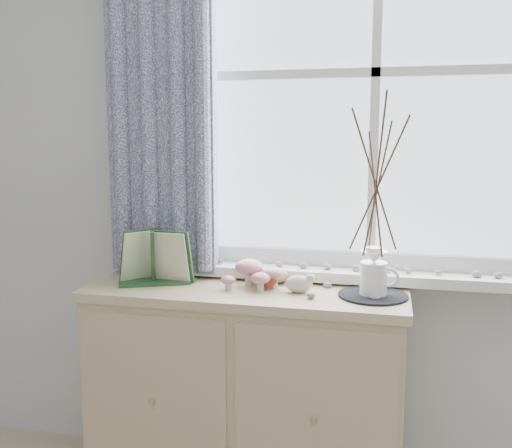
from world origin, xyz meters
name	(u,v)px	position (x,y,z in m)	size (l,w,h in m)	color
sideboard	(246,394)	(-0.15, 1.75, 0.43)	(1.20, 0.45, 0.85)	tan
botanical_book	(151,257)	(-0.51, 1.70, 0.96)	(0.31, 0.13, 0.22)	#214524
toadstool_cluster	(255,272)	(-0.11, 1.76, 0.91)	(0.23, 0.16, 0.10)	beige
wooden_eggs	(266,277)	(-0.09, 1.81, 0.88)	(0.17, 0.17, 0.07)	tan
songbird_figurine	(299,283)	(0.06, 1.72, 0.89)	(0.14, 0.06, 0.07)	beige
crocheted_doily	(373,295)	(0.32, 1.73, 0.85)	(0.25, 0.25, 0.01)	black
twig_pitcher	(377,180)	(0.32, 1.73, 1.26)	(0.26, 0.26, 0.72)	white
sideboard_pebbles	(338,293)	(0.20, 1.71, 0.86)	(0.25, 0.19, 0.02)	gray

